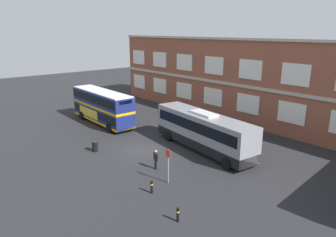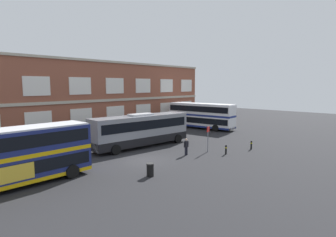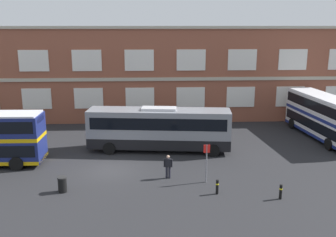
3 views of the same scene
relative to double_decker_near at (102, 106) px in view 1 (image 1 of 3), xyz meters
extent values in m
plane|color=#232326|center=(10.82, 0.42, -2.15)|extent=(120.00, 120.00, 0.00)
cube|color=brown|center=(12.73, 16.42, 2.92)|extent=(49.71, 8.00, 10.14)
cube|color=#B2A893|center=(12.73, 12.34, 2.72)|extent=(49.71, 0.16, 0.36)
cube|color=#B2A893|center=(12.73, 12.37, 8.14)|extent=(49.71, 0.28, 0.30)
cube|color=silver|center=(-9.37, 12.36, 0.69)|extent=(3.09, 0.12, 2.23)
cube|color=silver|center=(-3.84, 12.36, 0.69)|extent=(3.09, 0.12, 2.23)
cube|color=silver|center=(1.68, 12.36, 0.69)|extent=(3.09, 0.12, 2.23)
cube|color=silver|center=(7.20, 12.36, 0.69)|extent=(3.09, 0.12, 2.23)
cube|color=silver|center=(12.73, 12.36, 0.69)|extent=(3.09, 0.12, 2.23)
cube|color=silver|center=(18.25, 12.36, 0.69)|extent=(3.09, 0.12, 2.23)
cube|color=silver|center=(-9.37, 12.36, 4.74)|extent=(3.09, 0.12, 2.23)
cube|color=silver|center=(-3.84, 12.36, 4.74)|extent=(3.09, 0.12, 2.23)
cube|color=silver|center=(1.68, 12.36, 4.74)|extent=(3.09, 0.12, 2.23)
cube|color=silver|center=(7.20, 12.36, 4.74)|extent=(3.09, 0.12, 2.23)
cube|color=silver|center=(12.73, 12.36, 4.74)|extent=(3.09, 0.12, 2.23)
cube|color=silver|center=(18.25, 12.36, 4.74)|extent=(3.09, 0.12, 2.23)
cube|color=navy|center=(0.00, 0.00, -0.92)|extent=(11.03, 2.70, 1.75)
cube|color=black|center=(0.00, 0.00, -0.71)|extent=(10.59, 2.73, 0.90)
cube|color=gold|center=(0.00, 0.00, 0.10)|extent=(11.03, 2.70, 0.30)
cube|color=navy|center=(0.00, 0.00, 1.03)|extent=(11.03, 2.70, 1.55)
cube|color=black|center=(0.00, 0.00, 1.10)|extent=(10.59, 2.73, 0.90)
cube|color=gold|center=(0.00, 0.00, -1.66)|extent=(11.03, 2.72, 0.28)
cube|color=silver|center=(0.00, 0.00, 1.86)|extent=(10.81, 2.59, 0.12)
cube|color=gold|center=(-1.34, -1.27, -0.84)|extent=(4.84, 0.10, 1.10)
cube|color=yellow|center=(5.47, -0.07, 1.45)|extent=(0.08, 1.66, 0.40)
cylinder|color=black|center=(3.83, -1.33, -1.63)|extent=(1.04, 0.33, 1.04)
cylinder|color=black|center=(3.86, 1.22, -1.63)|extent=(1.04, 0.33, 1.04)
cylinder|color=black|center=(-3.32, -1.23, -1.63)|extent=(1.04, 0.33, 1.04)
cylinder|color=black|center=(-3.28, 1.32, -1.63)|extent=(1.04, 0.33, 1.04)
cube|color=gray|center=(14.55, 2.78, -0.15)|extent=(12.21, 3.85, 3.20)
cube|color=black|center=(14.55, 2.78, 0.49)|extent=(11.50, 3.81, 1.00)
cube|color=black|center=(14.55, 2.78, -1.30)|extent=(12.21, 3.87, 0.90)
cube|color=silver|center=(14.55, 2.78, 1.55)|extent=(3.00, 1.58, 0.20)
cylinder|color=black|center=(18.95, 1.01, -1.63)|extent=(1.07, 0.43, 1.04)
cylinder|color=black|center=(19.23, 3.54, -1.63)|extent=(1.07, 0.43, 1.04)
cylinder|color=black|center=(10.36, 1.96, -1.63)|extent=(1.07, 0.43, 1.04)
cylinder|color=black|center=(10.64, 4.49, -1.63)|extent=(1.07, 0.43, 1.04)
cylinder|color=black|center=(14.93, -3.38, -1.72)|extent=(0.18, 0.18, 0.85)
cylinder|color=black|center=(15.13, -3.40, -1.72)|extent=(0.18, 0.18, 0.85)
cube|color=black|center=(15.03, -3.39, -1.00)|extent=(0.43, 0.29, 0.60)
cylinder|color=black|center=(14.77, -3.36, -1.03)|extent=(0.12, 0.12, 0.57)
cylinder|color=black|center=(15.29, -3.42, -1.03)|extent=(0.12, 0.12, 0.57)
sphere|color=tan|center=(15.03, -3.39, -0.56)|extent=(0.22, 0.22, 0.22)
cylinder|color=slate|center=(17.60, -4.24, -0.80)|extent=(0.10, 0.10, 2.70)
cube|color=red|center=(17.60, -4.26, 0.27)|extent=(0.44, 0.04, 0.56)
cylinder|color=black|center=(8.08, -5.37, -1.67)|extent=(0.56, 0.56, 0.95)
cylinder|color=black|center=(8.08, -5.37, -1.16)|extent=(0.60, 0.60, 0.08)
cylinder|color=black|center=(21.85, -7.09, -1.67)|extent=(0.18, 0.18, 0.95)
cylinder|color=yellow|center=(21.85, -7.09, -1.47)|extent=(0.19, 0.19, 0.08)
cylinder|color=black|center=(18.04, -6.16, -1.67)|extent=(0.18, 0.18, 0.95)
cylinder|color=yellow|center=(18.04, -6.16, -1.47)|extent=(0.19, 0.19, 0.08)
camera|label=1|loc=(34.27, -18.47, 9.17)|focal=33.71mm
camera|label=2|loc=(-6.28, -20.27, 4.87)|focal=29.53mm
camera|label=3|loc=(13.80, -28.77, 8.40)|focal=41.10mm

